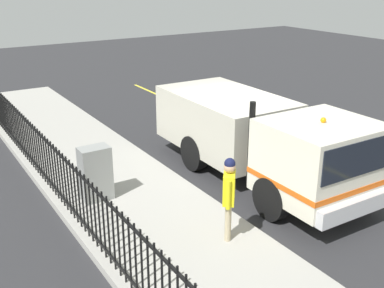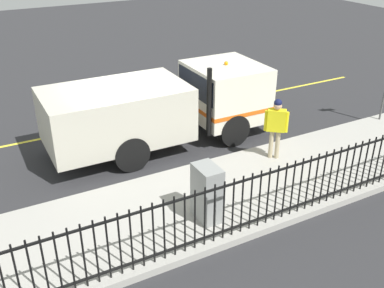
{
  "view_description": "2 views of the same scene",
  "coord_description": "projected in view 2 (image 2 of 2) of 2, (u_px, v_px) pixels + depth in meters",
  "views": [
    {
      "loc": [
        7.29,
        9.53,
        5.09
      ],
      "look_at": [
        1.93,
        1.04,
        1.38
      ],
      "focal_mm": 44.04,
      "sensor_mm": 36.0,
      "label": 1
    },
    {
      "loc": [
        10.78,
        -3.89,
        5.93
      ],
      "look_at": [
        1.85,
        0.94,
        0.84
      ],
      "focal_mm": 41.82,
      "sensor_mm": 36.0,
      "label": 2
    }
  ],
  "objects": [
    {
      "name": "traffic_cone",
      "position": [
        89.0,
        120.0,
        14.02
      ],
      "size": [
        0.43,
        0.43,
        0.62
      ],
      "primitive_type": "cone",
      "color": "orange",
      "rests_on": "ground"
    },
    {
      "name": "iron_fence",
      "position": [
        219.0,
        212.0,
        8.72
      ],
      "size": [
        0.04,
        19.63,
        1.33
      ],
      "color": "black",
      "rests_on": "sidewalk_slab"
    },
    {
      "name": "sidewalk_slab",
      "position": [
        186.0,
        207.0,
        10.17
      ],
      "size": [
        3.19,
        23.05,
        0.16
      ],
      "primitive_type": "cube",
      "color": "#A3A099",
      "rests_on": "ground"
    },
    {
      "name": "work_truck",
      "position": [
        171.0,
        103.0,
        12.78
      ],
      "size": [
        2.36,
        6.61,
        2.44
      ],
      "rotation": [
        0.0,
        0.0,
        -0.01
      ],
      "color": "silver",
      "rests_on": "ground"
    },
    {
      "name": "lane_marking",
      "position": [
        109.0,
        125.0,
        14.43
      ],
      "size": [
        0.12,
        20.75,
        0.01
      ],
      "primitive_type": "cube",
      "color": "yellow",
      "rests_on": "ground"
    },
    {
      "name": "utility_cabinet",
      "position": [
        207.0,
        193.0,
        9.4
      ],
      "size": [
        0.68,
        0.45,
        1.26
      ],
      "primitive_type": "cube",
      "color": "gray",
      "rests_on": "sidewalk_slab"
    },
    {
      "name": "ground_plane",
      "position": [
        133.0,
        152.0,
        12.79
      ],
      "size": [
        50.72,
        50.72,
        0.0
      ],
      "primitive_type": "plane",
      "color": "#2B2B2D",
      "rests_on": "ground"
    },
    {
      "name": "worker_standing",
      "position": [
        276.0,
        123.0,
        11.67
      ],
      "size": [
        0.47,
        0.5,
        1.69
      ],
      "rotation": [
        0.0,
        0.0,
        -2.26
      ],
      "color": "yellow",
      "rests_on": "sidewalk_slab"
    }
  ]
}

